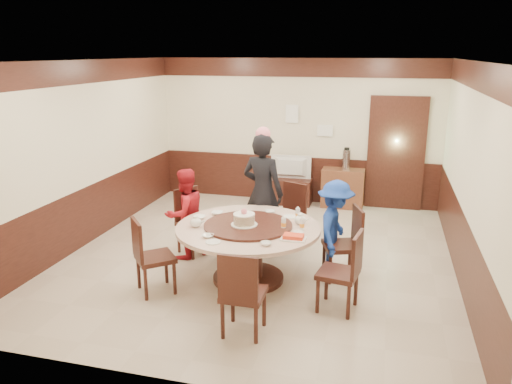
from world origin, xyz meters
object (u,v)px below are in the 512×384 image
(thermos, at_px, (346,160))
(television, at_px, (290,168))
(shrimp_platter, at_px, (293,237))
(birthday_cake, at_px, (244,219))
(person_standing, at_px, (263,193))
(person_blue, at_px, (335,228))
(person_red, at_px, (185,214))
(tv_stand, at_px, (290,191))
(banquet_table, at_px, (248,242))
(side_cabinet, at_px, (343,188))

(thermos, bearing_deg, television, -178.39)
(shrimp_platter, bearing_deg, thermos, 85.70)
(birthday_cake, relative_size, television, 0.43)
(person_standing, height_order, person_blue, person_standing)
(person_red, bearing_deg, birthday_cake, 94.42)
(person_standing, xyz_separation_m, person_red, (-1.01, -0.56, -0.23))
(shrimp_platter, relative_size, tv_stand, 0.35)
(person_red, relative_size, shrimp_platter, 4.42)
(person_red, distance_m, birthday_cake, 1.21)
(banquet_table, distance_m, thermos, 3.72)
(side_cabinet, bearing_deg, tv_stand, -178.33)
(tv_stand, bearing_deg, person_red, -107.68)
(person_blue, bearing_deg, person_standing, 64.41)
(person_standing, bearing_deg, side_cabinet, -96.44)
(person_blue, height_order, thermos, person_blue)
(banquet_table, bearing_deg, person_blue, 23.67)
(thermos, bearing_deg, person_blue, -87.68)
(person_blue, bearing_deg, shrimp_platter, 154.61)
(person_standing, relative_size, birthday_cake, 5.27)
(banquet_table, relative_size, person_blue, 1.43)
(side_cabinet, distance_m, thermos, 0.57)
(person_standing, height_order, shrimp_platter, person_standing)
(person_standing, bearing_deg, banquet_table, 108.91)
(banquet_table, relative_size, person_standing, 1.04)
(person_standing, height_order, birthday_cake, person_standing)
(birthday_cake, xyz_separation_m, thermos, (0.98, 3.61, 0.08))
(person_blue, bearing_deg, person_red, 91.34)
(person_blue, bearing_deg, tv_stand, 24.01)
(banquet_table, distance_m, shrimp_platter, 0.76)
(shrimp_platter, bearing_deg, person_blue, 61.85)
(tv_stand, height_order, thermos, thermos)
(person_blue, relative_size, side_cabinet, 1.63)
(television, bearing_deg, birthday_cake, 89.23)
(person_standing, relative_size, person_red, 1.35)
(banquet_table, relative_size, person_red, 1.41)
(birthday_cake, xyz_separation_m, tv_stand, (-0.09, 3.58, -0.61))
(person_standing, distance_m, thermos, 2.69)
(banquet_table, distance_m, birthday_cake, 0.33)
(person_standing, relative_size, thermos, 4.71)
(tv_stand, distance_m, side_cabinet, 1.04)
(person_standing, relative_size, tv_stand, 2.11)
(person_red, bearing_deg, tv_stand, -165.01)
(shrimp_platter, xyz_separation_m, thermos, (0.29, 3.88, 0.16))
(birthday_cake, relative_size, side_cabinet, 0.42)
(side_cabinet, xyz_separation_m, thermos, (0.04, 0.00, 0.56))
(person_red, distance_m, person_blue, 2.16)
(person_standing, distance_m, person_red, 1.18)
(tv_stand, height_order, side_cabinet, side_cabinet)
(person_blue, distance_m, television, 3.30)
(television, xyz_separation_m, side_cabinet, (1.03, 0.03, -0.35))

